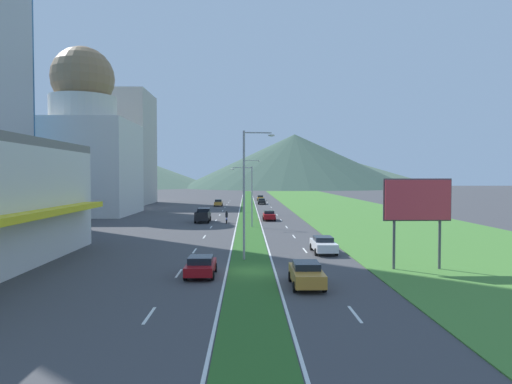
{
  "coord_description": "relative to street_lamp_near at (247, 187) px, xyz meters",
  "views": [
    {
      "loc": [
        -0.28,
        -32.67,
        6.86
      ],
      "look_at": [
        1.0,
        30.86,
        4.69
      ],
      "focal_mm": 32.18,
      "sensor_mm": 36.0,
      "label": 1
    }
  ],
  "objects": [
    {
      "name": "ground_plane",
      "position": [
        0.27,
        -4.63,
        -5.97
      ],
      "size": [
        600.0,
        600.0,
        0.0
      ],
      "primitive_type": "plane",
      "color": "#424244"
    },
    {
      "name": "grass_median",
      "position": [
        0.27,
        55.37,
        -5.94
      ],
      "size": [
        3.2,
        240.0,
        0.06
      ],
      "primitive_type": "cube",
      "color": "#2D6023",
      "rests_on": "ground_plane"
    },
    {
      "name": "grass_verge_right",
      "position": [
        20.87,
        55.37,
        -5.94
      ],
      "size": [
        24.0,
        240.0,
        0.06
      ],
      "primitive_type": "cube",
      "color": "#477F33",
      "rests_on": "ground_plane"
    },
    {
      "name": "lane_dash_left_1",
      "position": [
        -4.83,
        -14.82,
        -5.96
      ],
      "size": [
        0.16,
        2.8,
        0.01
      ],
      "primitive_type": "cube",
      "color": "silver",
      "rests_on": "ground_plane"
    },
    {
      "name": "lane_dash_left_2",
      "position": [
        -4.83,
        -5.01,
        -5.96
      ],
      "size": [
        0.16,
        2.8,
        0.01
      ],
      "primitive_type": "cube",
      "color": "silver",
      "rests_on": "ground_plane"
    },
    {
      "name": "lane_dash_left_3",
      "position": [
        -4.83,
        4.79,
        -5.96
      ],
      "size": [
        0.16,
        2.8,
        0.01
      ],
      "primitive_type": "cube",
      "color": "silver",
      "rests_on": "ground_plane"
    },
    {
      "name": "lane_dash_left_4",
      "position": [
        -4.83,
        14.6,
        -5.96
      ],
      "size": [
        0.16,
        2.8,
        0.01
      ],
      "primitive_type": "cube",
      "color": "silver",
      "rests_on": "ground_plane"
    },
    {
      "name": "lane_dash_left_5",
      "position": [
        -4.83,
        24.41,
        -5.96
      ],
      "size": [
        0.16,
        2.8,
        0.01
      ],
      "primitive_type": "cube",
      "color": "silver",
      "rests_on": "ground_plane"
    },
    {
      "name": "lane_dash_left_6",
      "position": [
        -4.83,
        34.21,
        -5.96
      ],
      "size": [
        0.16,
        2.8,
        0.01
      ],
      "primitive_type": "cube",
      "color": "silver",
      "rests_on": "ground_plane"
    },
    {
      "name": "lane_dash_left_7",
      "position": [
        -4.83,
        44.02,
        -5.96
      ],
      "size": [
        0.16,
        2.8,
        0.01
      ],
      "primitive_type": "cube",
      "color": "silver",
      "rests_on": "ground_plane"
    },
    {
      "name": "lane_dash_left_8",
      "position": [
        -4.83,
        53.83,
        -5.96
      ],
      "size": [
        0.16,
        2.8,
        0.01
      ],
      "primitive_type": "cube",
      "color": "silver",
      "rests_on": "ground_plane"
    },
    {
      "name": "lane_dash_left_9",
      "position": [
        -4.83,
        63.63,
        -5.96
      ],
      "size": [
        0.16,
        2.8,
        0.01
      ],
      "primitive_type": "cube",
      "color": "silver",
      "rests_on": "ground_plane"
    },
    {
      "name": "lane_dash_left_10",
      "position": [
        -4.83,
        73.44,
        -5.96
      ],
      "size": [
        0.16,
        2.8,
        0.01
      ],
      "primitive_type": "cube",
      "color": "silver",
      "rests_on": "ground_plane"
    },
    {
      "name": "lane_dash_left_11",
      "position": [
        -4.83,
        83.25,
        -5.96
      ],
      "size": [
        0.16,
        2.8,
        0.01
      ],
      "primitive_type": "cube",
      "color": "silver",
      "rests_on": "ground_plane"
    },
    {
      "name": "lane_dash_left_12",
      "position": [
        -4.83,
        93.05,
        -5.96
      ],
      "size": [
        0.16,
        2.8,
        0.01
      ],
      "primitive_type": "cube",
      "color": "silver",
      "rests_on": "ground_plane"
    },
    {
      "name": "lane_dash_right_1",
      "position": [
        5.37,
        -14.82,
        -5.96
      ],
      "size": [
        0.16,
        2.8,
        0.01
      ],
      "primitive_type": "cube",
      "color": "silver",
      "rests_on": "ground_plane"
    },
    {
      "name": "lane_dash_right_2",
      "position": [
        5.37,
        -5.01,
        -5.96
      ],
      "size": [
        0.16,
        2.8,
        0.01
      ],
      "primitive_type": "cube",
      "color": "silver",
      "rests_on": "ground_plane"
    },
    {
      "name": "lane_dash_right_3",
      "position": [
        5.37,
        4.79,
        -5.96
      ],
      "size": [
        0.16,
        2.8,
        0.01
      ],
      "primitive_type": "cube",
      "color": "silver",
      "rests_on": "ground_plane"
    },
    {
      "name": "lane_dash_right_4",
      "position": [
        5.37,
        14.6,
        -5.96
      ],
      "size": [
        0.16,
        2.8,
        0.01
      ],
      "primitive_type": "cube",
      "color": "silver",
      "rests_on": "ground_plane"
    },
    {
      "name": "lane_dash_right_5",
      "position": [
        5.37,
        24.41,
        -5.96
      ],
      "size": [
        0.16,
        2.8,
        0.01
      ],
      "primitive_type": "cube",
      "color": "silver",
      "rests_on": "ground_plane"
    },
    {
      "name": "lane_dash_right_6",
      "position": [
        5.37,
        34.21,
        -5.96
      ],
      "size": [
        0.16,
        2.8,
        0.01
      ],
      "primitive_type": "cube",
      "color": "silver",
      "rests_on": "ground_plane"
    },
    {
      "name": "lane_dash_right_7",
      "position": [
        5.37,
        44.02,
        -5.96
      ],
      "size": [
        0.16,
        2.8,
        0.01
      ],
      "primitive_type": "cube",
      "color": "silver",
      "rests_on": "ground_plane"
    },
    {
      "name": "lane_dash_right_8",
      "position": [
        5.37,
        53.83,
        -5.96
      ],
      "size": [
        0.16,
        2.8,
        0.01
      ],
      "primitive_type": "cube",
      "color": "silver",
      "rests_on": "ground_plane"
    },
    {
      "name": "lane_dash_right_9",
      "position": [
        5.37,
        63.63,
        -5.96
      ],
      "size": [
        0.16,
        2.8,
        0.01
      ],
      "primitive_type": "cube",
      "color": "silver",
      "rests_on": "ground_plane"
    },
    {
      "name": "lane_dash_right_10",
      "position": [
        5.37,
        73.44,
        -5.96
      ],
      "size": [
        0.16,
        2.8,
        0.01
      ],
      "primitive_type": "cube",
      "color": "silver",
      "rests_on": "ground_plane"
    },
    {
      "name": "lane_dash_right_11",
      "position": [
        5.37,
        83.25,
        -5.96
      ],
      "size": [
        0.16,
        2.8,
        0.01
      ],
      "primitive_type": "cube",
      "color": "silver",
      "rests_on": "ground_plane"
    },
    {
      "name": "lane_dash_right_12",
      "position": [
        5.37,
        93.05,
        -5.96
      ],
      "size": [
        0.16,
        2.8,
        0.01
      ],
      "primitive_type": "cube",
      "color": "silver",
      "rests_on": "ground_plane"
    },
    {
      "name": "edge_line_median_left",
      "position": [
        -1.48,
        55.37,
        -5.96
      ],
      "size": [
        0.16,
        240.0,
        0.01
      ],
      "primitive_type": "cube",
      "color": "silver",
      "rests_on": "ground_plane"
    },
    {
      "name": "edge_line_median_right",
      "position": [
        2.02,
        55.37,
        -5.96
      ],
      "size": [
        0.16,
        240.0,
        0.01
      ],
      "primitive_type": "cube",
      "color": "silver",
      "rests_on": "ground_plane"
    },
    {
      "name": "domed_building",
      "position": [
        -29.31,
        45.78,
        6.37
      ],
      "size": [
        17.41,
        17.41,
        29.94
      ],
      "color": "silver",
      "rests_on": "ground_plane"
    },
    {
      "name": "midrise_colored",
      "position": [
        -32.29,
        77.91,
        7.83
      ],
      "size": [
        16.53,
        16.53,
        27.6
      ],
      "primitive_type": "cube",
      "color": "#B7B2A8",
      "rests_on": "ground_plane"
    },
    {
      "name": "hill_far_left",
      "position": [
        -101.6,
        258.66,
        8.88
      ],
      "size": [
        161.94,
        161.94,
        29.69
      ],
      "primitive_type": "cone",
      "color": "#516B56",
      "rests_on": "ground_plane"
    },
    {
      "name": "hill_far_center",
      "position": [
        29.89,
        248.6,
        10.57
      ],
      "size": [
        142.24,
        142.24,
        33.07
      ],
      "primitive_type": "cone",
      "color": "#3D5647",
      "rests_on": "ground_plane"
    },
    {
      "name": "hill_far_right",
      "position": [
        65.58,
        287.73,
        4.17
      ],
      "size": [
        134.94,
        134.94,
        20.27
      ],
      "primitive_type": "cone",
      "color": "#516B56",
      "rests_on": "ground_plane"
    },
    {
      "name": "street_lamp_near",
      "position": [
        0.0,
        0.0,
        0.0
      ],
      "size": [
        2.62,
        0.44,
        10.57
      ],
      "color": "#99999E",
      "rests_on": "ground_plane"
    },
    {
      "name": "street_lamp_mid",
      "position": [
        0.33,
        24.48,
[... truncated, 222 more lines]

